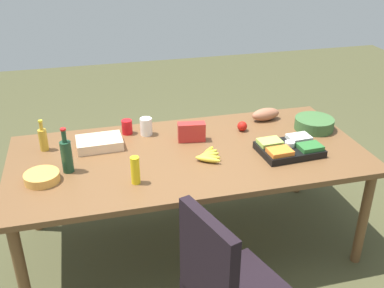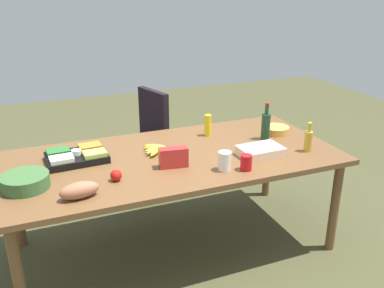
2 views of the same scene
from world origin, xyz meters
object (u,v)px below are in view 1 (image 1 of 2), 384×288
banana_bunch (208,156)px  red_solo_cup (127,127)px  dressing_bottle (43,139)px  chip_bag_red (192,132)px  salad_bowl (314,124)px  chip_bowl (42,177)px  wine_bottle (67,155)px  conference_table (189,161)px  bread_loaf (266,114)px  mayo_jar (146,127)px  apple_red (242,126)px  sheet_cake (99,143)px  veggie_tray (289,148)px  mustard_bottle (135,170)px

banana_bunch → red_solo_cup: red_solo_cup is taller
red_solo_cup → dressing_bottle: bearing=-168.3°
chip_bag_red → salad_bowl: chip_bag_red is taller
chip_bowl → chip_bag_red: 1.10m
wine_bottle → chip_bag_red: size_ratio=1.54×
conference_table → bread_loaf: (0.74, 0.40, 0.12)m
mayo_jar → apple_red: (0.73, -0.11, -0.03)m
conference_table → chip_bowl: (-0.98, -0.14, 0.09)m
sheet_cake → veggie_tray: bearing=-17.9°
dressing_bottle → chip_bowl: (0.00, -0.44, -0.06)m
mustard_bottle → veggie_tray: size_ratio=0.41×
red_solo_cup → mustard_bottle: bearing=-92.9°
mayo_jar → salad_bowl: 1.30m
salad_bowl → mustard_bottle: bearing=-162.8°
veggie_tray → chip_bag_red: size_ratio=2.19×
bread_loaf → red_solo_cup: 1.12m
salad_bowl → conference_table: bearing=-172.1°
apple_red → banana_bunch: bearing=-135.8°
wine_bottle → salad_bowl: bearing=6.1°
conference_table → banana_bunch: (0.10, -0.12, 0.09)m
chip_bag_red → mayo_jar: chip_bag_red is taller
mustard_bottle → sheet_cake: bearing=108.6°
wine_bottle → mayo_jar: size_ratio=2.30×
conference_table → banana_bunch: size_ratio=10.38×
conference_table → salad_bowl: (1.04, 0.14, 0.11)m
veggie_tray → red_solo_cup: bearing=150.7°
mayo_jar → salad_bowl: mayo_jar is taller
chip_bag_red → dressing_bottle: bearing=173.9°
chip_bowl → wine_bottle: bearing=28.3°
mustard_bottle → mayo_jar: (0.17, 0.67, -0.02)m
bread_loaf → sheet_cake: bearing=-173.2°
wine_bottle → bread_loaf: (1.56, 0.45, -0.07)m
mustard_bottle → banana_bunch: bearing=19.9°
conference_table → chip_bowl: chip_bowl is taller
mayo_jar → sheet_cake: mayo_jar is taller
conference_table → red_solo_cup: size_ratio=22.48×
mustard_bottle → bread_loaf: size_ratio=0.75×
dressing_bottle → mustard_bottle: 0.83m
conference_table → apple_red: (0.49, 0.25, 0.10)m
chip_bag_red → salad_bowl: bearing=-2.5°
conference_table → veggie_tray: (0.68, -0.17, 0.10)m
mayo_jar → salad_bowl: (1.28, -0.23, -0.02)m
salad_bowl → sheet_cake: (-1.64, 0.10, -0.01)m
mustard_bottle → salad_bowl: size_ratio=0.61×
salad_bowl → chip_bag_red: bearing=177.5°
wine_bottle → mayo_jar: wine_bottle is taller
dressing_bottle → banana_bunch: 1.16m
salad_bowl → red_solo_cup: bearing=168.8°
wine_bottle → chip_bowl: wine_bottle is taller
conference_table → dressing_bottle: size_ratio=10.77×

